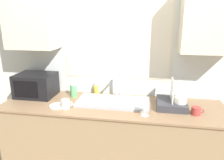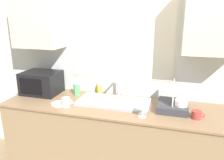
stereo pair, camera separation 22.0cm
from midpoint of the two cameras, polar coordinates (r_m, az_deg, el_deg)
The scene contains 12 objects.
countertop at distance 2.54m, azimuth 2.67°, elevation -15.96°, with size 2.34×0.69×0.91m.
wall_back at distance 2.49m, azimuth 4.66°, elevation 6.80°, with size 6.00×0.38×2.60m.
sink_basin at distance 2.35m, azimuth 3.14°, elevation -5.81°, with size 0.77×0.37×0.03m.
faucet at distance 2.48m, azimuth 4.25°, elevation -1.36°, with size 0.08×0.19×0.25m.
microwave at distance 2.71m, azimuth -15.74°, elevation -0.71°, with size 0.43×0.34×0.26m.
dish_rack at distance 2.30m, azimuth 18.40°, elevation -6.22°, with size 0.29×0.34×0.29m.
spray_bottle at distance 2.58m, azimuth -6.79°, elevation -2.05°, with size 0.07×0.07×0.19m.
soap_bottle at distance 2.62m, azimuth -0.96°, elevation -2.33°, with size 0.06×0.06×0.14m.
mug_near_sink at distance 2.29m, azimuth -9.19°, elevation -5.76°, with size 0.12×0.08×0.09m.
wine_glass at distance 2.04m, azimuth 11.14°, elevation -6.41°, with size 0.08×0.08×0.16m.
mug_by_rack at distance 2.19m, azimuth 23.98°, elevation -8.33°, with size 0.12×0.09×0.08m.
small_plate at distance 2.37m, azimuth -11.02°, elevation -6.12°, with size 0.18×0.18×0.01m.
Camera 2 is at (0.58, -1.74, 1.81)m, focal length 35.00 mm.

